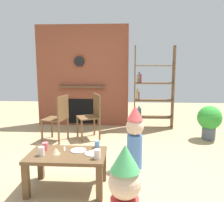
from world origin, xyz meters
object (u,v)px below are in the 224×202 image
coffee_table (67,160)px  birthday_cake_slice (56,151)px  paper_cup_near_right (45,146)px  paper_cup_far_left (97,154)px  paper_cup_center (41,151)px  paper_plate_rear (78,150)px  paper_cup_near_left (97,144)px  bookshelf (151,91)px  child_with_cone_hat (125,199)px  dining_chair_middle (93,113)px  potted_plant_tall (209,120)px  paper_plate_front (93,154)px  dining_chair_left (59,116)px  child_in_pink (135,135)px

coffee_table → birthday_cake_slice: bearing=-168.5°
paper_cup_near_right → birthday_cake_slice: size_ratio=0.96×
coffee_table → paper_cup_far_left: size_ratio=8.46×
paper_cup_near_right → paper_cup_center: bearing=-85.2°
paper_plate_rear → birthday_cake_slice: 0.27m
paper_plate_rear → birthday_cake_slice: (-0.25, -0.11, 0.03)m
paper_cup_near_left → paper_cup_far_left: (0.04, -0.36, 0.01)m
paper_cup_near_left → paper_cup_center: bearing=-153.7°
bookshelf → child_with_cone_hat: size_ratio=2.05×
paper_cup_near_right → birthday_cake_slice: bearing=-35.1°
dining_chair_middle → potted_plant_tall: 2.33m
paper_cup_near_right → paper_cup_center: 0.17m
paper_cup_near_right → paper_cup_far_left: paper_cup_far_left is taller
paper_plate_front → dining_chair_middle: (-0.28, 2.01, 0.06)m
dining_chair_left → potted_plant_tall: size_ratio=1.32×
paper_cup_far_left → bookshelf: bearing=73.5°
child_in_pink → coffee_table: bearing=-0.0°
paper_plate_front → potted_plant_tall: size_ratio=0.27×
dining_chair_left → dining_chair_middle: same height
child_with_cone_hat → paper_cup_center: bearing=11.8°
paper_plate_front → child_with_cone_hat: 1.07m
coffee_table → paper_plate_front: bearing=-0.8°
paper_cup_near_right → potted_plant_tall: 3.30m
bookshelf → child_in_pink: bookshelf is taller
paper_cup_near_left → paper_cup_near_right: size_ratio=0.92×
paper_plate_front → child_with_cone_hat: child_with_cone_hat is taller
birthday_cake_slice → paper_cup_near_left: bearing=28.3°
dining_chair_left → paper_cup_near_left: bearing=134.8°
paper_cup_center → dining_chair_middle: (0.31, 2.09, 0.01)m
birthday_cake_slice → paper_cup_near_right: bearing=144.9°
paper_plate_rear → child_in_pink: 0.90m
paper_cup_near_right → paper_plate_front: 0.62m
paper_cup_near_left → paper_cup_near_right: 0.65m
paper_plate_rear → child_with_cone_hat: (0.58, -1.09, 0.03)m
birthday_cake_slice → child_with_cone_hat: child_with_cone_hat is taller
coffee_table → paper_cup_far_left: bearing=-19.5°
bookshelf → paper_cup_center: 3.39m
dining_chair_left → birthday_cake_slice: bearing=118.3°
paper_plate_rear → child_in_pink: bearing=38.0°
paper_cup_near_left → child_in_pink: bearing=40.5°
coffee_table → child_in_pink: 1.06m
birthday_cake_slice → potted_plant_tall: bearing=40.1°
coffee_table → paper_cup_far_left: 0.43m
bookshelf → potted_plant_tall: bookshelf is taller
paper_cup_near_left → dining_chair_middle: bearing=99.9°
paper_cup_far_left → potted_plant_tall: 2.95m
bookshelf → birthday_cake_slice: bearing=-115.6°
paper_cup_center → paper_cup_far_left: paper_cup_far_left is taller
dining_chair_middle → dining_chair_left: bearing=-3.5°
paper_cup_center → paper_plate_front: paper_cup_center is taller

